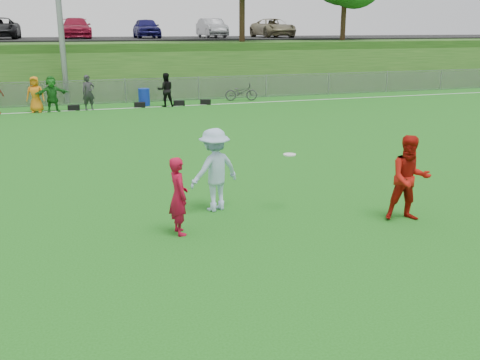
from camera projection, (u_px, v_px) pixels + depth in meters
name	position (u px, v px, depth m)	size (l,w,h in m)	color
ground	(240.00, 239.00, 10.34)	(120.00, 120.00, 0.00)	#1B5D13
sideline_far	(131.00, 108.00, 26.81)	(60.00, 0.10, 0.01)	white
fence	(125.00, 91.00, 28.46)	(58.00, 0.06, 1.30)	gray
berm	(108.00, 62.00, 38.29)	(120.00, 18.00, 3.00)	#1A4714
parking_lot	(104.00, 39.00, 39.69)	(120.00, 12.00, 0.10)	black
car_row	(88.00, 28.00, 38.22)	(32.04, 5.18, 1.44)	silver
spectator_row	(69.00, 93.00, 25.73)	(9.03, 0.84, 1.69)	#A10E0B
gear_bags	(151.00, 104.00, 27.17)	(7.21, 0.39, 0.26)	black
player_red_left	(179.00, 196.00, 10.40)	(0.57, 0.37, 1.56)	#A60B29
player_red_center	(409.00, 178.00, 11.13)	(0.88, 0.69, 1.82)	#A7130B
player_blue	(215.00, 170.00, 11.74)	(1.19, 0.68, 1.84)	#A4C0E3
frisbee	(290.00, 155.00, 11.64)	(0.28, 0.28, 0.03)	silver
recycling_bin	(144.00, 97.00, 27.58)	(0.58, 0.58, 0.87)	#0F28A2
bicycle	(241.00, 92.00, 29.41)	(0.62, 1.77, 0.93)	#2E2E31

